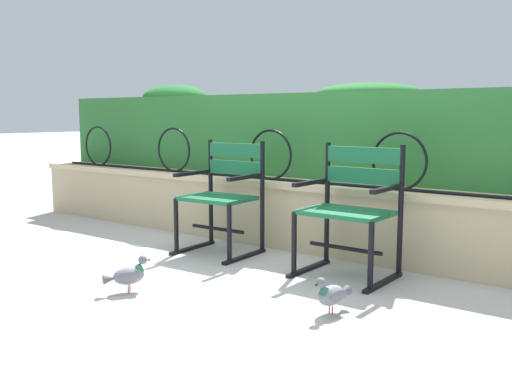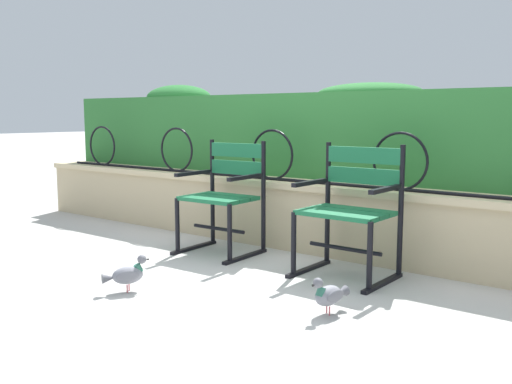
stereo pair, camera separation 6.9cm
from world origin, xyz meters
name	(u,v)px [view 1 (the left image)]	position (x,y,z in m)	size (l,w,h in m)	color
ground_plane	(245,273)	(0.00, 0.00, 0.00)	(60.00, 60.00, 0.00)	#B7B5AF
stone_wall	(312,215)	(0.00, 0.88, 0.28)	(6.60, 0.41, 0.55)	#C6B289
iron_arch_fence	(276,159)	(-0.30, 0.80, 0.73)	(6.07, 0.02, 0.42)	black
hedge_row	(344,131)	(0.00, 1.38, 0.94)	(6.46, 0.67, 0.85)	#2D7033
park_chair_left	(223,194)	(-0.52, 0.38, 0.47)	(0.58, 0.54, 0.88)	#19663D
park_chair_right	(351,207)	(0.60, 0.39, 0.47)	(0.61, 0.53, 0.89)	#19663D
pigeon_near_chairs	(332,294)	(0.89, -0.37, 0.11)	(0.13, 0.29, 0.22)	gray
pigeon_far_side	(128,275)	(-0.30, -0.78, 0.11)	(0.18, 0.27, 0.22)	gray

